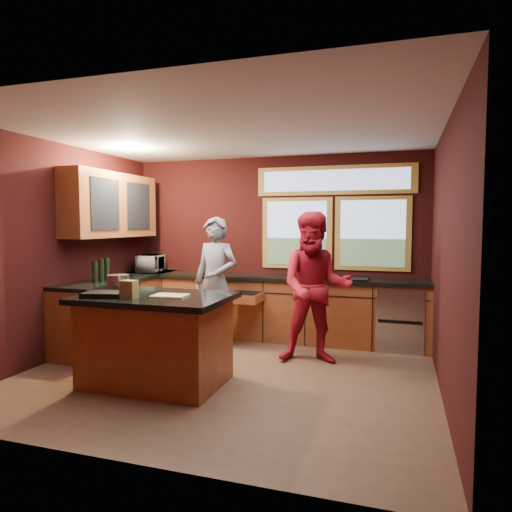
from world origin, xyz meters
The scene contains 14 objects.
floor centered at (0.00, 0.00, 0.00)m, with size 4.50×4.50×0.00m, color brown.
room_shell centered at (-0.60, 0.32, 1.80)m, with size 4.52×4.02×2.71m.
back_counter centered at (0.20, 1.70, 0.46)m, with size 4.50×0.64×0.93m.
left_counter centered at (-1.95, 0.85, 0.47)m, with size 0.64×2.30×0.93m.
island centered at (-0.61, -0.51, 0.48)m, with size 1.55×1.05×0.95m.
person_grey centered at (-0.58, 1.06, 0.89)m, with size 0.65×0.43×1.79m, color slate.
person_red centered at (0.86, 0.73, 0.92)m, with size 0.89×0.70×1.84m, color #A81321.
microwave centered at (-1.92, 1.62, 1.07)m, with size 0.49×0.33×0.27m, color #999999.
potted_plant centered at (0.57, 1.75, 1.12)m, with size 0.34×0.29×0.38m, color #999999.
paper_towel centered at (0.48, 1.70, 1.07)m, with size 0.12×0.12×0.28m, color white.
cutting_board centered at (-0.41, -0.56, 0.95)m, with size 0.35×0.25×0.02m, color tan.
stock_pot centered at (-1.16, -0.36, 1.03)m, with size 0.24×0.24×0.18m, color #AEAFB3.
paper_bag centered at (-0.76, -0.76, 1.03)m, with size 0.15×0.12×0.18m, color brown.
black_tray centered at (-1.06, -0.76, 0.97)m, with size 0.40×0.28×0.05m, color black.
Camera 1 is at (1.83, -4.70, 1.70)m, focal length 32.00 mm.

